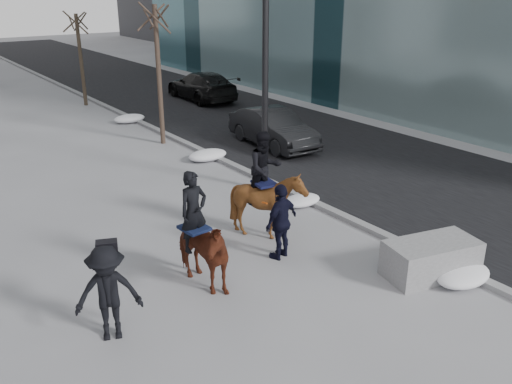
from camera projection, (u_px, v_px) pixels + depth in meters
ground at (289, 274)px, 11.56m from camera, size 120.00×120.00×0.00m
road at (269, 129)px, 22.93m from camera, size 8.00×90.00×0.01m
curb at (185, 143)px, 20.74m from camera, size 0.25×90.00×0.12m
planter at (431, 259)px, 11.38m from camera, size 2.12×1.40×0.78m
car_near at (273, 128)px, 20.35m from camera, size 1.75×4.34×1.40m
car_far at (202, 86)px, 28.46m from camera, size 2.28×5.15×1.47m
tree_near at (159, 69)px, 19.93m from camera, size 1.20×1.20×5.66m
tree_far at (80, 56)px, 26.60m from camera, size 1.20×1.20×4.92m
mounted_left at (198, 246)px, 10.78m from camera, size 1.04×1.96×2.44m
mounted_right at (267, 196)px, 12.92m from camera, size 1.60×1.74×2.61m
feeder at (281, 221)px, 11.96m from camera, size 1.10×0.98×1.75m
camera_crew at (108, 293)px, 9.19m from camera, size 1.29×1.02×1.75m
lamppost at (266, 15)px, 14.46m from camera, size 0.25×0.80×9.09m
snow_piles at (232, 167)px, 17.75m from camera, size 1.43×17.83×0.36m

